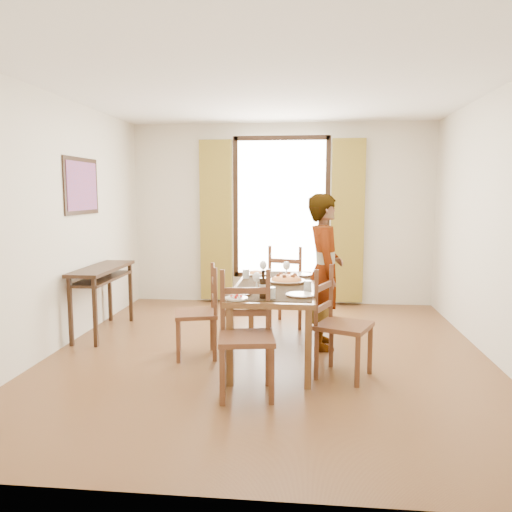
# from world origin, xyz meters

# --- Properties ---
(ground) EXTENTS (5.00, 5.00, 0.00)m
(ground) POSITION_xyz_m (0.00, 0.00, 0.00)
(ground) COLOR #4E2718
(ground) RESTS_ON ground
(room_shell) EXTENTS (4.60, 5.10, 2.74)m
(room_shell) POSITION_xyz_m (-0.00, 0.13, 1.54)
(room_shell) COLOR beige
(room_shell) RESTS_ON ground
(console_table) EXTENTS (0.38, 1.20, 0.80)m
(console_table) POSITION_xyz_m (-2.03, 0.60, 0.68)
(console_table) COLOR #331E11
(console_table) RESTS_ON ground
(dining_table) EXTENTS (0.80, 1.77, 0.76)m
(dining_table) POSITION_xyz_m (0.08, -0.06, 0.68)
(dining_table) COLOR brown
(dining_table) RESTS_ON ground
(chair_west) EXTENTS (0.51, 0.51, 0.95)m
(chair_west) POSITION_xyz_m (-0.70, -0.14, 0.44)
(chair_west) COLOR brown
(chair_west) RESTS_ON ground
(chair_north) EXTENTS (0.56, 0.56, 1.03)m
(chair_north) POSITION_xyz_m (0.17, 1.15, 0.48)
(chair_north) COLOR brown
(chair_north) RESTS_ON ground
(chair_south) EXTENTS (0.52, 0.52, 1.03)m
(chair_south) POSITION_xyz_m (-0.10, -1.04, 0.48)
(chair_south) COLOR brown
(chair_south) RESTS_ON ground
(chair_east) EXTENTS (0.58, 0.58, 1.00)m
(chair_east) POSITION_xyz_m (0.70, -0.55, 0.47)
(chair_east) COLOR brown
(chair_east) RESTS_ON ground
(man) EXTENTS (0.66, 0.48, 1.67)m
(man) POSITION_xyz_m (0.58, 0.32, 0.83)
(man) COLOR #9CA0A4
(man) RESTS_ON ground
(plate_sw) EXTENTS (0.27, 0.27, 0.05)m
(plate_sw) POSITION_xyz_m (-0.24, -0.62, 0.78)
(plate_sw) COLOR silver
(plate_sw) RESTS_ON dining_table
(plate_se) EXTENTS (0.27, 0.27, 0.05)m
(plate_se) POSITION_xyz_m (0.34, -0.62, 0.78)
(plate_se) COLOR silver
(plate_se) RESTS_ON dining_table
(plate_nw) EXTENTS (0.27, 0.27, 0.05)m
(plate_nw) POSITION_xyz_m (-0.17, 0.46, 0.78)
(plate_nw) COLOR silver
(plate_nw) RESTS_ON dining_table
(plate_ne) EXTENTS (0.27, 0.27, 0.05)m
(plate_ne) POSITION_xyz_m (0.32, 0.48, 0.78)
(plate_ne) COLOR silver
(plate_ne) RESTS_ON dining_table
(pasta_platter) EXTENTS (0.40, 0.40, 0.10)m
(pasta_platter) POSITION_xyz_m (0.19, 0.04, 0.81)
(pasta_platter) COLOR #C65119
(pasta_platter) RESTS_ON dining_table
(caprese_plate) EXTENTS (0.20, 0.20, 0.04)m
(caprese_plate) POSITION_xyz_m (-0.22, -0.81, 0.78)
(caprese_plate) COLOR silver
(caprese_plate) RESTS_ON dining_table
(wine_glass_a) EXTENTS (0.08, 0.08, 0.18)m
(wine_glass_a) POSITION_xyz_m (-0.07, -0.45, 0.85)
(wine_glass_a) COLOR white
(wine_glass_a) RESTS_ON dining_table
(wine_glass_b) EXTENTS (0.08, 0.08, 0.18)m
(wine_glass_b) POSITION_xyz_m (0.17, 0.32, 0.85)
(wine_glass_b) COLOR white
(wine_glass_b) RESTS_ON dining_table
(wine_glass_c) EXTENTS (0.08, 0.08, 0.18)m
(wine_glass_c) POSITION_xyz_m (-0.08, 0.33, 0.85)
(wine_glass_c) COLOR white
(wine_glass_c) RESTS_ON dining_table
(tumbler_a) EXTENTS (0.07, 0.07, 0.10)m
(tumbler_a) POSITION_xyz_m (0.40, -0.39, 0.81)
(tumbler_a) COLOR silver
(tumbler_a) RESTS_ON dining_table
(tumbler_b) EXTENTS (0.07, 0.07, 0.10)m
(tumbler_b) POSITION_xyz_m (-0.26, 0.25, 0.81)
(tumbler_b) COLOR silver
(tumbler_b) RESTS_ON dining_table
(tumbler_c) EXTENTS (0.07, 0.07, 0.10)m
(tumbler_c) POSITION_xyz_m (0.09, -0.76, 0.81)
(tumbler_c) COLOR silver
(tumbler_c) RESTS_ON dining_table
(wine_bottle) EXTENTS (0.07, 0.07, 0.25)m
(wine_bottle) POSITION_xyz_m (0.01, -0.75, 0.88)
(wine_bottle) COLOR black
(wine_bottle) RESTS_ON dining_table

